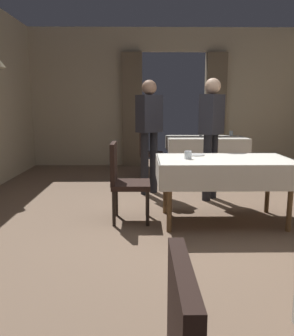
{
  "coord_description": "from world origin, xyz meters",
  "views": [
    {
      "loc": [
        -0.7,
        -3.65,
        1.35
      ],
      "look_at": [
        -0.64,
        0.35,
        0.62
      ],
      "focal_mm": 36.95,
      "sensor_mm": 36.0,
      "label": 1
    }
  ],
  "objects_px": {
    "dining_table_far": "(206,142)",
    "flower_vase_far": "(201,131)",
    "chair_mid_left": "(124,178)",
    "plate_mid_a": "(196,155)",
    "chair_far_left": "(147,150)",
    "person_waiter_by_doorway": "(211,129)",
    "glass_mid_b": "(188,155)",
    "person_diner_standing_aside": "(149,127)",
    "dining_table_mid": "(224,167)",
    "glass_far_b": "(231,133)"
  },
  "relations": [
    {
      "from": "chair_mid_left",
      "to": "chair_far_left",
      "type": "height_order",
      "value": "same"
    },
    {
      "from": "chair_far_left",
      "to": "person_waiter_by_doorway",
      "type": "relative_size",
      "value": 0.54
    },
    {
      "from": "person_diner_standing_aside",
      "to": "dining_table_far",
      "type": "bearing_deg",
      "value": 51.12
    },
    {
      "from": "dining_table_mid",
      "to": "chair_far_left",
      "type": "distance_m",
      "value": 2.75
    },
    {
      "from": "person_waiter_by_doorway",
      "to": "person_diner_standing_aside",
      "type": "bearing_deg",
      "value": 157.98
    },
    {
      "from": "glass_far_b",
      "to": "plate_mid_a",
      "type": "bearing_deg",
      "value": -112.39
    },
    {
      "from": "chair_mid_left",
      "to": "person_diner_standing_aside",
      "type": "distance_m",
      "value": 1.43
    },
    {
      "from": "dining_table_mid",
      "to": "dining_table_far",
      "type": "bearing_deg",
      "value": 83.93
    },
    {
      "from": "chair_mid_left",
      "to": "plate_mid_a",
      "type": "bearing_deg",
      "value": 14.48
    },
    {
      "from": "chair_far_left",
      "to": "person_waiter_by_doorway",
      "type": "xyz_separation_m",
      "value": [
        0.89,
        -1.62,
        0.51
      ]
    },
    {
      "from": "dining_table_far",
      "to": "person_waiter_by_doorway",
      "type": "distance_m",
      "value": 1.8
    },
    {
      "from": "dining_table_mid",
      "to": "chair_mid_left",
      "type": "height_order",
      "value": "chair_mid_left"
    },
    {
      "from": "chair_mid_left",
      "to": "person_waiter_by_doorway",
      "type": "xyz_separation_m",
      "value": [
        1.19,
        0.94,
        0.51
      ]
    },
    {
      "from": "dining_table_mid",
      "to": "flower_vase_far",
      "type": "xyz_separation_m",
      "value": [
        0.2,
        2.82,
        0.2
      ]
    },
    {
      "from": "dining_table_mid",
      "to": "flower_vase_far",
      "type": "bearing_deg",
      "value": 85.87
    },
    {
      "from": "dining_table_far",
      "to": "person_waiter_by_doorway",
      "type": "xyz_separation_m",
      "value": [
        -0.25,
        -1.74,
        0.36
      ]
    },
    {
      "from": "chair_mid_left",
      "to": "plate_mid_a",
      "type": "height_order",
      "value": "chair_mid_left"
    },
    {
      "from": "dining_table_mid",
      "to": "person_diner_standing_aside",
      "type": "height_order",
      "value": "person_diner_standing_aside"
    },
    {
      "from": "glass_mid_b",
      "to": "flower_vase_far",
      "type": "relative_size",
      "value": 0.46
    },
    {
      "from": "dining_table_far",
      "to": "glass_mid_b",
      "type": "relative_size",
      "value": 16.47
    },
    {
      "from": "flower_vase_far",
      "to": "person_diner_standing_aside",
      "type": "bearing_deg",
      "value": -124.97
    },
    {
      "from": "dining_table_mid",
      "to": "chair_far_left",
      "type": "height_order",
      "value": "chair_far_left"
    },
    {
      "from": "chair_far_left",
      "to": "person_waiter_by_doorway",
      "type": "distance_m",
      "value": 1.92
    },
    {
      "from": "plate_mid_a",
      "to": "glass_mid_b",
      "type": "xyz_separation_m",
      "value": [
        -0.13,
        -0.29,
        0.04
      ]
    },
    {
      "from": "chair_mid_left",
      "to": "person_diner_standing_aside",
      "type": "height_order",
      "value": "person_diner_standing_aside"
    },
    {
      "from": "dining_table_mid",
      "to": "glass_mid_b",
      "type": "relative_size",
      "value": 16.78
    },
    {
      "from": "dining_table_mid",
      "to": "chair_far_left",
      "type": "bearing_deg",
      "value": 107.96
    },
    {
      "from": "person_waiter_by_doorway",
      "to": "person_diner_standing_aside",
      "type": "height_order",
      "value": "same"
    },
    {
      "from": "chair_far_left",
      "to": "person_diner_standing_aside",
      "type": "height_order",
      "value": "person_diner_standing_aside"
    },
    {
      "from": "flower_vase_far",
      "to": "person_waiter_by_doorway",
      "type": "relative_size",
      "value": 0.12
    },
    {
      "from": "chair_mid_left",
      "to": "person_diner_standing_aside",
      "type": "xyz_separation_m",
      "value": [
        0.32,
        1.3,
        0.51
      ]
    },
    {
      "from": "dining_table_far",
      "to": "chair_mid_left",
      "type": "bearing_deg",
      "value": -118.2
    },
    {
      "from": "dining_table_far",
      "to": "person_waiter_by_doorway",
      "type": "relative_size",
      "value": 0.87
    },
    {
      "from": "dining_table_far",
      "to": "person_diner_standing_aside",
      "type": "relative_size",
      "value": 0.87
    },
    {
      "from": "person_diner_standing_aside",
      "to": "glass_mid_b",
      "type": "bearing_deg",
      "value": -73.06
    },
    {
      "from": "dining_table_mid",
      "to": "person_waiter_by_doorway",
      "type": "relative_size",
      "value": 0.89
    },
    {
      "from": "dining_table_far",
      "to": "plate_mid_a",
      "type": "distance_m",
      "value": 2.53
    },
    {
      "from": "chair_far_left",
      "to": "flower_vase_far",
      "type": "bearing_deg",
      "value": 11.25
    },
    {
      "from": "dining_table_far",
      "to": "glass_far_b",
      "type": "height_order",
      "value": "glass_far_b"
    },
    {
      "from": "dining_table_far",
      "to": "flower_vase_far",
      "type": "bearing_deg",
      "value": 134.31
    },
    {
      "from": "dining_table_mid",
      "to": "dining_table_far",
      "type": "xyz_separation_m",
      "value": [
        0.29,
        2.73,
        0.0
      ]
    },
    {
      "from": "dining_table_far",
      "to": "glass_mid_b",
      "type": "distance_m",
      "value": 2.85
    },
    {
      "from": "chair_mid_left",
      "to": "plate_mid_a",
      "type": "relative_size",
      "value": 4.2
    },
    {
      "from": "plate_mid_a",
      "to": "glass_far_b",
      "type": "height_order",
      "value": "glass_far_b"
    },
    {
      "from": "flower_vase_far",
      "to": "chair_far_left",
      "type": "bearing_deg",
      "value": -168.75
    },
    {
      "from": "dining_table_mid",
      "to": "chair_mid_left",
      "type": "distance_m",
      "value": 1.16
    },
    {
      "from": "dining_table_far",
      "to": "glass_far_b",
      "type": "bearing_deg",
      "value": 27.27
    },
    {
      "from": "dining_table_far",
      "to": "chair_far_left",
      "type": "bearing_deg",
      "value": -173.97
    },
    {
      "from": "chair_far_left",
      "to": "dining_table_far",
      "type": "bearing_deg",
      "value": 6.03
    },
    {
      "from": "glass_mid_b",
      "to": "person_waiter_by_doorway",
      "type": "height_order",
      "value": "person_waiter_by_doorway"
    }
  ]
}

